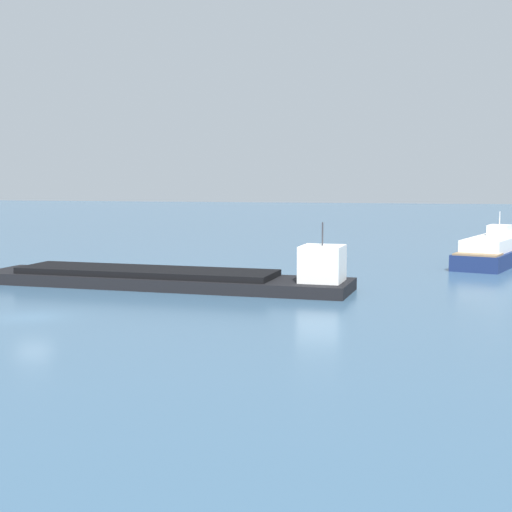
# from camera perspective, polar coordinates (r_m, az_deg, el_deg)

# --- Properties ---
(ground_plane) EXTENTS (400.00, 400.00, 0.00)m
(ground_plane) POSITION_cam_1_polar(r_m,az_deg,el_deg) (52.38, -16.15, -4.34)
(ground_plane) COLOR #3D607F
(cargo_barge) EXTENTS (31.47, 9.06, 5.54)m
(cargo_barge) POSITION_cam_1_polar(r_m,az_deg,el_deg) (63.69, -6.05, -1.55)
(cargo_barge) COLOR black
(cargo_barge) RESTS_ON ground
(white_riverboat) EXTENTS (9.56, 16.68, 5.34)m
(white_riverboat) POSITION_cam_1_polar(r_m,az_deg,el_deg) (82.76, 17.12, 0.34)
(white_riverboat) COLOR navy
(white_riverboat) RESTS_ON ground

